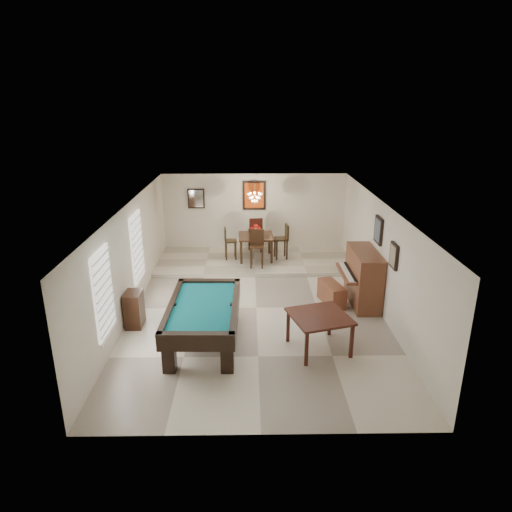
{
  "coord_description": "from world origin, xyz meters",
  "views": [
    {
      "loc": [
        -0.17,
        -10.25,
        4.95
      ],
      "look_at": [
        0.0,
        0.6,
        1.15
      ],
      "focal_mm": 32.0,
      "sensor_mm": 36.0,
      "label": 1
    }
  ],
  "objects_px": {
    "dining_chair_east": "(281,241)",
    "piano_bench": "(332,294)",
    "upright_piano": "(357,277)",
    "chandelier": "(255,194)",
    "apothecary_chest": "(134,309)",
    "dining_chair_west": "(231,243)",
    "dining_table": "(256,245)",
    "dining_chair_north": "(255,234)",
    "pool_table": "(204,324)",
    "flower_vase": "(256,228)",
    "dining_chair_south": "(257,249)",
    "square_table": "(319,332)"
  },
  "relations": [
    {
      "from": "chandelier",
      "to": "dining_chair_north",
      "type": "bearing_deg",
      "value": 88.5
    },
    {
      "from": "chandelier",
      "to": "pool_table",
      "type": "bearing_deg",
      "value": -102.98
    },
    {
      "from": "flower_vase",
      "to": "dining_chair_south",
      "type": "xyz_separation_m",
      "value": [
        0.02,
        -0.74,
        -0.44
      ]
    },
    {
      "from": "dining_table",
      "to": "dining_chair_north",
      "type": "distance_m",
      "value": 0.75
    },
    {
      "from": "flower_vase",
      "to": "square_table",
      "type": "bearing_deg",
      "value": -77.07
    },
    {
      "from": "upright_piano",
      "to": "piano_bench",
      "type": "height_order",
      "value": "upright_piano"
    },
    {
      "from": "square_table",
      "to": "dining_table",
      "type": "bearing_deg",
      "value": 102.93
    },
    {
      "from": "dining_table",
      "to": "dining_chair_east",
      "type": "height_order",
      "value": "dining_chair_east"
    },
    {
      "from": "dining_chair_west",
      "to": "piano_bench",
      "type": "bearing_deg",
      "value": -145.77
    },
    {
      "from": "pool_table",
      "to": "flower_vase",
      "type": "bearing_deg",
      "value": 77.93
    },
    {
      "from": "pool_table",
      "to": "dining_chair_east",
      "type": "relative_size",
      "value": 2.42
    },
    {
      "from": "upright_piano",
      "to": "dining_chair_east",
      "type": "bearing_deg",
      "value": 118.75
    },
    {
      "from": "apothecary_chest",
      "to": "dining_chair_east",
      "type": "xyz_separation_m",
      "value": [
        3.6,
        4.23,
        0.26
      ]
    },
    {
      "from": "flower_vase",
      "to": "piano_bench",
      "type": "bearing_deg",
      "value": -58.92
    },
    {
      "from": "dining_chair_north",
      "to": "upright_piano",
      "type": "bearing_deg",
      "value": 115.61
    },
    {
      "from": "flower_vase",
      "to": "chandelier",
      "type": "distance_m",
      "value": 1.09
    },
    {
      "from": "flower_vase",
      "to": "dining_chair_north",
      "type": "relative_size",
      "value": 0.2
    },
    {
      "from": "pool_table",
      "to": "flower_vase",
      "type": "xyz_separation_m",
      "value": [
        1.16,
        5.0,
        0.68
      ]
    },
    {
      "from": "upright_piano",
      "to": "dining_table",
      "type": "xyz_separation_m",
      "value": [
        -2.48,
        3.05,
        -0.13
      ]
    },
    {
      "from": "dining_chair_north",
      "to": "chandelier",
      "type": "bearing_deg",
      "value": 80.73
    },
    {
      "from": "piano_bench",
      "to": "dining_chair_east",
      "type": "xyz_separation_m",
      "value": [
        -1.08,
        3.13,
        0.4
      ]
    },
    {
      "from": "piano_bench",
      "to": "dining_chair_west",
      "type": "distance_m",
      "value": 4.1
    },
    {
      "from": "square_table",
      "to": "piano_bench",
      "type": "distance_m",
      "value": 2.3
    },
    {
      "from": "pool_table",
      "to": "piano_bench",
      "type": "xyz_separation_m",
      "value": [
        3.03,
        1.91,
        -0.17
      ]
    },
    {
      "from": "apothecary_chest",
      "to": "dining_chair_west",
      "type": "distance_m",
      "value": 4.68
    },
    {
      "from": "dining_chair_south",
      "to": "dining_chair_west",
      "type": "height_order",
      "value": "dining_chair_south"
    },
    {
      "from": "dining_chair_north",
      "to": "dining_chair_west",
      "type": "distance_m",
      "value": 1.06
    },
    {
      "from": "dining_table",
      "to": "flower_vase",
      "type": "distance_m",
      "value": 0.56
    },
    {
      "from": "square_table",
      "to": "dining_chair_north",
      "type": "bearing_deg",
      "value": 101.52
    },
    {
      "from": "apothecary_chest",
      "to": "dining_chair_west",
      "type": "height_order",
      "value": "dining_chair_west"
    },
    {
      "from": "upright_piano",
      "to": "dining_chair_east",
      "type": "height_order",
      "value": "upright_piano"
    },
    {
      "from": "piano_bench",
      "to": "apothecary_chest",
      "type": "relative_size",
      "value": 1.18
    },
    {
      "from": "apothecary_chest",
      "to": "flower_vase",
      "type": "distance_m",
      "value": 5.1
    },
    {
      "from": "dining_chair_east",
      "to": "piano_bench",
      "type": "bearing_deg",
      "value": 11.24
    },
    {
      "from": "pool_table",
      "to": "upright_piano",
      "type": "distance_m",
      "value": 4.14
    },
    {
      "from": "pool_table",
      "to": "dining_chair_south",
      "type": "relative_size",
      "value": 2.37
    },
    {
      "from": "pool_table",
      "to": "apothecary_chest",
      "type": "height_order",
      "value": "pool_table"
    },
    {
      "from": "dining_table",
      "to": "dining_chair_south",
      "type": "xyz_separation_m",
      "value": [
        0.02,
        -0.74,
        0.12
      ]
    },
    {
      "from": "flower_vase",
      "to": "dining_chair_north",
      "type": "xyz_separation_m",
      "value": [
        -0.01,
        0.73,
        -0.41
      ]
    },
    {
      "from": "upright_piano",
      "to": "piano_bench",
      "type": "relative_size",
      "value": 1.71
    },
    {
      "from": "dining_chair_south",
      "to": "dining_chair_west",
      "type": "relative_size",
      "value": 1.12
    },
    {
      "from": "pool_table",
      "to": "dining_chair_west",
      "type": "relative_size",
      "value": 2.66
    },
    {
      "from": "dining_chair_west",
      "to": "dining_chair_east",
      "type": "bearing_deg",
      "value": -95.49
    },
    {
      "from": "upright_piano",
      "to": "chandelier",
      "type": "bearing_deg",
      "value": 130.6
    },
    {
      "from": "flower_vase",
      "to": "apothecary_chest",
      "type": "bearing_deg",
      "value": -123.85
    },
    {
      "from": "dining_table",
      "to": "dining_chair_east",
      "type": "bearing_deg",
      "value": 2.54
    },
    {
      "from": "dining_chair_north",
      "to": "chandelier",
      "type": "distance_m",
      "value": 1.72
    },
    {
      "from": "flower_vase",
      "to": "chandelier",
      "type": "xyz_separation_m",
      "value": [
        -0.04,
        -0.12,
        1.08
      ]
    },
    {
      "from": "square_table",
      "to": "dining_chair_north",
      "type": "relative_size",
      "value": 0.96
    },
    {
      "from": "dining_table",
      "to": "upright_piano",
      "type": "bearing_deg",
      "value": -50.89
    }
  ]
}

